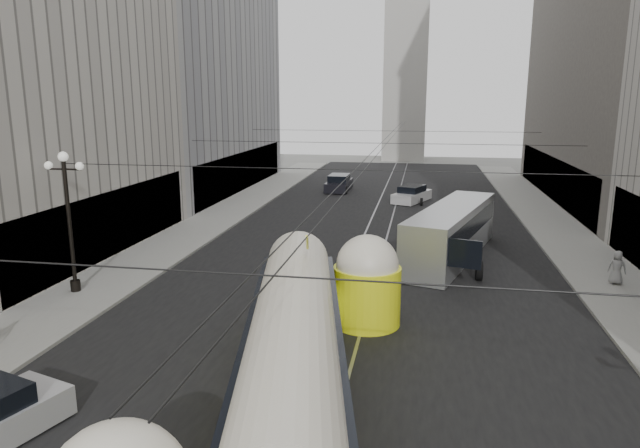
% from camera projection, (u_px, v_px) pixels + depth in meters
% --- Properties ---
extents(road, '(20.00, 85.00, 0.02)m').
position_uv_depth(road, '(377.00, 233.00, 37.92)').
color(road, black).
rests_on(road, ground).
extents(sidewalk_left, '(4.00, 72.00, 0.15)m').
position_uv_depth(sidewalk_left, '(223.00, 215.00, 43.35)').
color(sidewalk_left, gray).
rests_on(sidewalk_left, ground).
extents(sidewalk_right, '(4.00, 72.00, 0.15)m').
position_uv_depth(sidewalk_right, '(555.00, 228.00, 39.18)').
color(sidewalk_right, gray).
rests_on(sidewalk_right, ground).
extents(rail_left, '(0.12, 85.00, 0.04)m').
position_uv_depth(rail_left, '(365.00, 233.00, 38.05)').
color(rail_left, gray).
rests_on(rail_left, ground).
extents(rail_right, '(0.12, 85.00, 0.04)m').
position_uv_depth(rail_right, '(388.00, 234.00, 37.79)').
color(rail_right, gray).
rests_on(rail_right, ground).
extents(building_left_far, '(12.60, 28.60, 28.60)m').
position_uv_depth(building_left_far, '(179.00, 38.00, 53.19)').
color(building_left_far, '#999999').
rests_on(building_left_far, ground).
extents(distant_tower, '(6.00, 6.00, 31.36)m').
position_uv_depth(distant_tower, '(407.00, 53.00, 80.33)').
color(distant_tower, '#B2AFA8').
rests_on(distant_tower, ground).
extents(lamppost_left_mid, '(1.86, 0.44, 6.37)m').
position_uv_depth(lamppost_left_mid, '(69.00, 214.00, 25.36)').
color(lamppost_left_mid, black).
rests_on(lamppost_left_mid, sidewalk_left).
extents(catenary, '(25.00, 72.00, 0.23)m').
position_uv_depth(catenary, '(379.00, 146.00, 35.66)').
color(catenary, black).
rests_on(catenary, ground).
extents(streetcar, '(5.41, 16.52, 3.68)m').
position_uv_depth(streetcar, '(293.00, 354.00, 15.90)').
color(streetcar, '#F6FF16').
rests_on(streetcar, ground).
extents(city_bus, '(5.61, 11.96, 2.93)m').
position_uv_depth(city_bus, '(452.00, 230.00, 31.71)').
color(city_bus, '#AEB1B4').
rests_on(city_bus, ground).
extents(sedan_white_far, '(3.45, 4.94, 1.44)m').
position_uv_depth(sedan_white_far, '(412.00, 195.00, 49.16)').
color(sedan_white_far, white).
rests_on(sedan_white_far, ground).
extents(sedan_dark_far, '(2.16, 5.05, 1.58)m').
position_uv_depth(sedan_dark_far, '(339.00, 183.00, 55.17)').
color(sedan_dark_far, black).
rests_on(sedan_dark_far, ground).
extents(pedestrian_sidewalk_right, '(0.92, 0.74, 1.63)m').
position_uv_depth(pedestrian_sidewalk_right, '(617.00, 268.00, 26.92)').
color(pedestrian_sidewalk_right, gray).
rests_on(pedestrian_sidewalk_right, sidewalk_right).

